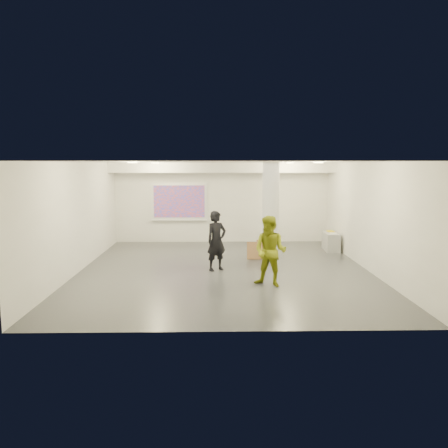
{
  "coord_description": "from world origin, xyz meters",
  "views": [
    {
      "loc": [
        -0.25,
        -11.9,
        2.95
      ],
      "look_at": [
        0.0,
        0.4,
        1.25
      ],
      "focal_mm": 35.0,
      "sensor_mm": 36.0,
      "label": 1
    }
  ],
  "objects_px": {
    "credenza": "(331,241)",
    "man": "(270,251)",
    "column": "(270,210)",
    "woman": "(216,241)",
    "projection_screen": "(179,202)"
  },
  "relations": [
    {
      "from": "column",
      "to": "projection_screen",
      "type": "distance_m",
      "value": 4.08
    },
    {
      "from": "projection_screen",
      "to": "credenza",
      "type": "xyz_separation_m",
      "value": [
        5.32,
        -1.71,
        -1.22
      ]
    },
    {
      "from": "column",
      "to": "man",
      "type": "distance_m",
      "value": 3.49
    },
    {
      "from": "column",
      "to": "credenza",
      "type": "distance_m",
      "value": 2.69
    },
    {
      "from": "projection_screen",
      "to": "credenza",
      "type": "bearing_deg",
      "value": -17.79
    },
    {
      "from": "credenza",
      "to": "woman",
      "type": "height_order",
      "value": "woman"
    },
    {
      "from": "projection_screen",
      "to": "man",
      "type": "bearing_deg",
      "value": -66.13
    },
    {
      "from": "credenza",
      "to": "man",
      "type": "xyz_separation_m",
      "value": [
        -2.64,
        -4.35,
        0.55
      ]
    },
    {
      "from": "man",
      "to": "projection_screen",
      "type": "bearing_deg",
      "value": 142.44
    },
    {
      "from": "column",
      "to": "man",
      "type": "relative_size",
      "value": 1.75
    },
    {
      "from": "column",
      "to": "projection_screen",
      "type": "xyz_separation_m",
      "value": [
        -3.1,
        2.65,
        0.03
      ]
    },
    {
      "from": "projection_screen",
      "to": "woman",
      "type": "bearing_deg",
      "value": -72.68
    },
    {
      "from": "projection_screen",
      "to": "credenza",
      "type": "distance_m",
      "value": 5.72
    },
    {
      "from": "woman",
      "to": "projection_screen",
      "type": "bearing_deg",
      "value": 74.13
    },
    {
      "from": "column",
      "to": "woman",
      "type": "bearing_deg",
      "value": -133.89
    }
  ]
}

